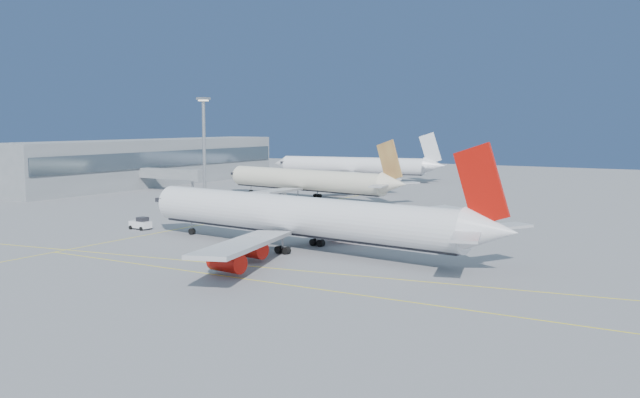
{
  "coord_description": "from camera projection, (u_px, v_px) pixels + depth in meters",
  "views": [
    {
      "loc": [
        54.09,
        -88.28,
        20.62
      ],
      "look_at": [
        -10.98,
        20.21,
        7.0
      ],
      "focal_mm": 40.0,
      "sensor_mm": 36.0,
      "label": 1
    }
  ],
  "objects": [
    {
      "name": "ground",
      "position": [
        313.0,
        263.0,
        105.14
      ],
      "size": [
        500.0,
        500.0,
        0.0
      ],
      "primitive_type": "plane",
      "color": "slate",
      "rests_on": "ground"
    },
    {
      "name": "terminal",
      "position": [
        152.0,
        162.0,
        235.59
      ],
      "size": [
        18.4,
        110.0,
        15.0
      ],
      "color": "gray",
      "rests_on": "ground"
    },
    {
      "name": "jet_bridge",
      "position": [
        174.0,
        174.0,
        213.6
      ],
      "size": [
        23.6,
        3.6,
        6.9
      ],
      "color": "gray",
      "rests_on": "ground"
    },
    {
      "name": "taxiway_lines",
      "position": [
        258.0,
        247.0,
        118.07
      ],
      "size": [
        118.86,
        140.0,
        0.02
      ],
      "color": "#FBED0D",
      "rests_on": "ground"
    },
    {
      "name": "airliner_virgin",
      "position": [
        303.0,
        217.0,
        114.86
      ],
      "size": [
        73.15,
        65.29,
        18.05
      ],
      "rotation": [
        0.0,
        0.0,
        -0.12
      ],
      "color": "white",
      "rests_on": "ground"
    },
    {
      "name": "airliner_etihad",
      "position": [
        309.0,
        180.0,
        192.26
      ],
      "size": [
        63.05,
        57.61,
        16.5
      ],
      "rotation": [
        0.0,
        0.0,
        -0.17
      ],
      "color": "beige",
      "rests_on": "ground"
    },
    {
      "name": "airliner_third",
      "position": [
        356.0,
        166.0,
        254.33
      ],
      "size": [
        64.52,
        58.96,
        17.33
      ],
      "rotation": [
        0.0,
        0.0,
        0.15
      ],
      "color": "white",
      "rests_on": "ground"
    },
    {
      "name": "pushback_tug",
      "position": [
        141.0,
        224.0,
        137.78
      ],
      "size": [
        4.48,
        2.93,
        2.43
      ],
      "rotation": [
        0.0,
        0.0,
        -0.08
      ],
      "color": "white",
      "rests_on": "ground"
    },
    {
      "name": "light_mast",
      "position": [
        204.0,
        146.0,
        157.83
      ],
      "size": [
        2.26,
        2.26,
        26.11
      ],
      "color": "gray",
      "rests_on": "ground"
    }
  ]
}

